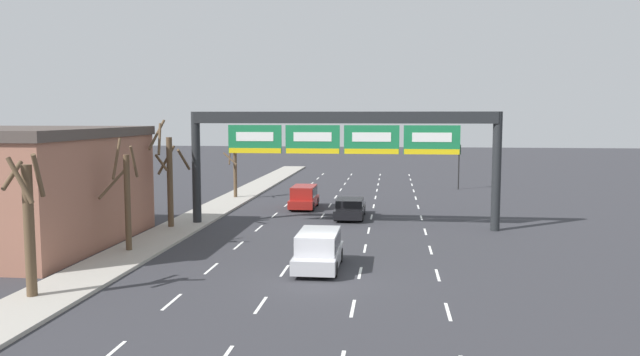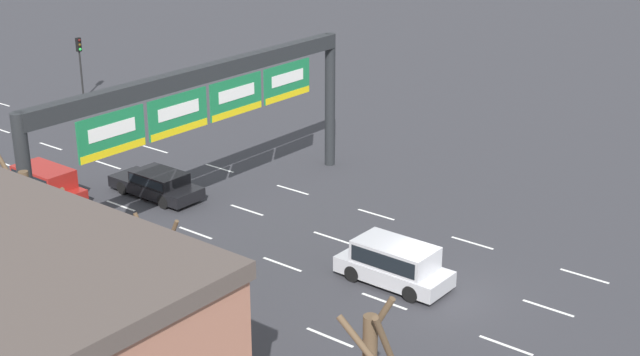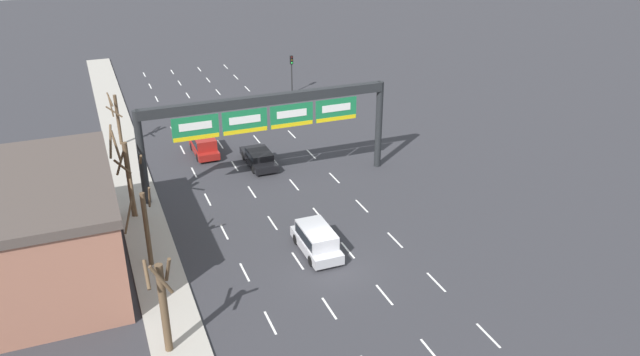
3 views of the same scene
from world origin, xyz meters
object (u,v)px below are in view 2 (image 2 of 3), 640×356
object	(u,v)px
car_black	(157,183)
tree_bare_closest	(161,295)
sign_gantry	(203,100)
tree_bare_second	(29,230)
suv_red	(44,182)
suv_silver	(395,262)
traffic_light_near_gantry	(80,55)

from	to	relation	value
car_black	tree_bare_closest	distance (m)	15.78
sign_gantry	tree_bare_second	distance (m)	10.56
car_black	suv_red	world-z (taller)	suv_red
sign_gantry	tree_bare_closest	size ratio (longest dim) A/B	3.38
sign_gantry	tree_bare_closest	xyz separation A→B (m)	(-9.99, -8.14, -2.67)
car_black	suv_silver	xyz separation A→B (m)	(-0.46, -13.97, 0.23)
sign_gantry	traffic_light_near_gantry	bearing A→B (deg)	66.48
suv_silver	tree_bare_second	world-z (taller)	tree_bare_second
car_black	traffic_light_near_gantry	xyz separation A→B (m)	(8.83, 17.17, 2.26)
suv_red	traffic_light_near_gantry	xyz separation A→B (m)	(12.45, 13.33, 2.04)
sign_gantry	suv_red	world-z (taller)	sign_gantry
sign_gantry	suv_silver	xyz separation A→B (m)	(-0.22, -10.29, -4.59)
sign_gantry	tree_bare_second	bearing A→B (deg)	-171.03
suv_red	traffic_light_near_gantry	world-z (taller)	traffic_light_near_gantry
suv_red	suv_silver	bearing A→B (deg)	-79.92
sign_gantry	tree_bare_closest	bearing A→B (deg)	-140.83
tree_bare_closest	tree_bare_second	world-z (taller)	tree_bare_second
suv_red	car_black	bearing A→B (deg)	-46.60
suv_red	tree_bare_second	world-z (taller)	tree_bare_second
suv_red	tree_bare_closest	world-z (taller)	tree_bare_closest
sign_gantry	suv_silver	size ratio (longest dim) A/B	4.17
traffic_light_near_gantry	suv_silver	bearing A→B (deg)	-106.62
car_black	suv_silver	bearing A→B (deg)	-91.90
sign_gantry	suv_silver	world-z (taller)	sign_gantry
tree_bare_closest	traffic_light_near_gantry	bearing A→B (deg)	56.66
suv_silver	traffic_light_near_gantry	size ratio (longest dim) A/B	1.09
suv_silver	car_black	bearing A→B (deg)	88.10
tree_bare_closest	tree_bare_second	bearing A→B (deg)	91.85
suv_red	tree_bare_second	xyz separation A→B (m)	(-6.82, -9.12, 2.42)
sign_gantry	suv_red	xyz separation A→B (m)	(-3.38, 7.51, -4.61)
car_black	traffic_light_near_gantry	bearing A→B (deg)	62.78
suv_silver	tree_bare_second	distance (m)	13.45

